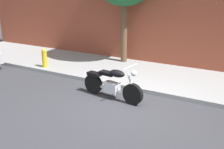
{
  "coord_description": "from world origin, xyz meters",
  "views": [
    {
      "loc": [
        3.23,
        -6.23,
        3.24
      ],
      "look_at": [
        -0.52,
        0.39,
        0.76
      ],
      "focal_mm": 43.27,
      "sensor_mm": 36.0,
      "label": 1
    }
  ],
  "objects": [
    {
      "name": "ground_plane",
      "position": [
        0.0,
        0.0,
        0.0
      ],
      "size": [
        60.0,
        60.0,
        0.0
      ],
      "primitive_type": "plane",
      "color": "#38383D"
    },
    {
      "name": "sidewalk",
      "position": [
        0.0,
        2.82,
        0.07
      ],
      "size": [
        20.61,
        3.18,
        0.14
      ],
      "primitive_type": "cube",
      "color": "#969696",
      "rests_on": "ground"
    },
    {
      "name": "motorcycle",
      "position": [
        -0.52,
        0.39,
        0.45
      ],
      "size": [
        2.11,
        0.71,
        1.13
      ],
      "color": "black",
      "rests_on": "ground"
    },
    {
      "name": "fire_hydrant",
      "position": [
        -4.31,
        1.57,
        0.46
      ],
      "size": [
        0.2,
        0.2,
        0.91
      ],
      "color": "gold",
      "rests_on": "ground"
    }
  ]
}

